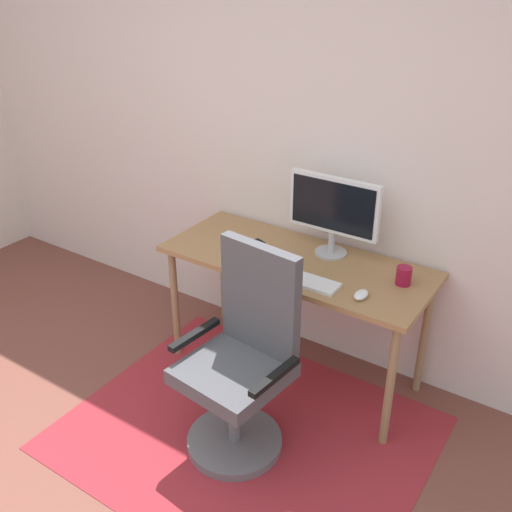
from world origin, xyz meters
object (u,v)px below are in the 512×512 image
monitor (334,209)px  cell_phone (252,244)px  keyboard (299,279)px  computer_mouse (361,295)px  coffee_cup (404,276)px  desk (296,272)px  office_chair (242,369)px

monitor → cell_phone: bearing=-160.2°
keyboard → computer_mouse: 0.34m
coffee_cup → cell_phone: coffee_cup is taller
keyboard → cell_phone: keyboard is taller
monitor → computer_mouse: size_ratio=5.04×
coffee_cup → cell_phone: (-0.89, -0.05, -0.04)m
monitor → coffee_cup: monitor is taller
desk → computer_mouse: size_ratio=14.48×
cell_phone → office_chair: (0.37, -0.64, -0.31)m
keyboard → office_chair: 0.55m
keyboard → office_chair: (-0.06, -0.44, -0.32)m
desk → cell_phone: bearing=177.6°
keyboard → office_chair: size_ratio=0.40×
coffee_cup → office_chair: 0.94m
keyboard → coffee_cup: 0.53m
coffee_cup → office_chair: office_chair is taller
cell_phone → office_chair: office_chair is taller
keyboard → cell_phone: (-0.43, 0.20, -0.00)m
coffee_cup → monitor: bearing=167.7°
computer_mouse → desk: bearing=159.5°
desk → cell_phone: 0.31m
desk → computer_mouse: bearing=-20.5°
keyboard → computer_mouse: (0.34, 0.02, 0.01)m
desk → monitor: size_ratio=2.87×
computer_mouse → office_chair: 0.69m
desk → monitor: bearing=52.9°
keyboard → computer_mouse: bearing=2.8°
office_chair → coffee_cup: bearing=59.5°
desk → keyboard: bearing=-56.2°
keyboard → computer_mouse: computer_mouse is taller
office_chair → cell_phone: bearing=126.3°
monitor → office_chair: (-0.06, -0.80, -0.58)m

